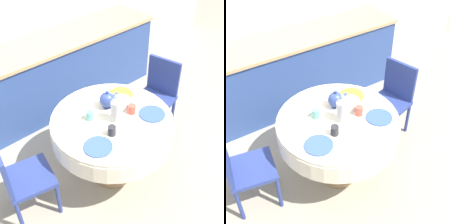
# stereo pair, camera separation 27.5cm
# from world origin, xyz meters

# --- Properties ---
(ground_plane) EXTENTS (12.00, 12.00, 0.00)m
(ground_plane) POSITION_xyz_m (0.00, 0.00, 0.00)
(ground_plane) COLOR #9E937F
(kitchen_counter) EXTENTS (3.24, 0.64, 0.90)m
(kitchen_counter) POSITION_xyz_m (0.00, 1.35, 0.45)
(kitchen_counter) COLOR #2D4784
(kitchen_counter) RESTS_ON ground_plane
(dining_table) EXTENTS (1.12, 1.12, 0.73)m
(dining_table) POSITION_xyz_m (0.00, 0.00, 0.60)
(dining_table) COLOR tan
(dining_table) RESTS_ON ground_plane
(chair_left) EXTENTS (0.48, 0.48, 0.86)m
(chair_left) POSITION_xyz_m (0.87, 0.22, 0.48)
(chair_left) COLOR navy
(chair_left) RESTS_ON ground_plane
(chair_right) EXTENTS (0.47, 0.47, 0.86)m
(chair_right) POSITION_xyz_m (-0.88, 0.18, 0.48)
(chair_right) COLOR navy
(chair_right) RESTS_ON ground_plane
(plate_near_left) EXTENTS (0.24, 0.24, 0.01)m
(plate_near_left) POSITION_xyz_m (-0.32, -0.19, 0.74)
(plate_near_left) COLOR #3856AD
(plate_near_left) RESTS_ON dining_table
(cup_near_left) EXTENTS (0.07, 0.07, 0.09)m
(cup_near_left) POSITION_xyz_m (-0.13, -0.15, 0.77)
(cup_near_left) COLOR #28282D
(cup_near_left) RESTS_ON dining_table
(plate_near_right) EXTENTS (0.24, 0.24, 0.01)m
(plate_near_right) POSITION_xyz_m (0.32, -0.19, 0.74)
(plate_near_right) COLOR #3856AD
(plate_near_right) RESTS_ON dining_table
(cup_near_right) EXTENTS (0.07, 0.07, 0.09)m
(cup_near_right) POSITION_xyz_m (0.19, -0.06, 0.77)
(cup_near_right) COLOR #CC4C3D
(cup_near_right) RESTS_ON dining_table
(plate_far_left) EXTENTS (0.24, 0.24, 0.01)m
(plate_far_left) POSITION_xyz_m (-0.21, 0.30, 0.74)
(plate_far_left) COLOR white
(plate_far_left) RESTS_ON dining_table
(cup_far_left) EXTENTS (0.07, 0.07, 0.09)m
(cup_far_left) POSITION_xyz_m (-0.15, 0.13, 0.77)
(cup_far_left) COLOR #5BA39E
(cup_far_left) RESTS_ON dining_table
(plate_far_right) EXTENTS (0.24, 0.24, 0.01)m
(plate_far_right) POSITION_xyz_m (0.30, 0.21, 0.74)
(plate_far_right) COLOR yellow
(plate_far_right) RESTS_ON dining_table
(cup_far_right) EXTENTS (0.07, 0.07, 0.09)m
(cup_far_right) POSITION_xyz_m (0.11, 0.17, 0.77)
(cup_far_right) COLOR #CC4C3D
(cup_far_right) RESTS_ON dining_table
(coffee_carafe) EXTENTS (0.10, 0.10, 0.28)m
(coffee_carafe) POSITION_xyz_m (0.02, -0.03, 0.85)
(coffee_carafe) COLOR #B2B2B7
(coffee_carafe) RESTS_ON dining_table
(teapot) EXTENTS (0.20, 0.15, 0.19)m
(teapot) POSITION_xyz_m (0.08, 0.16, 0.81)
(teapot) COLOR #33478E
(teapot) RESTS_ON dining_table
(fruit_bowl) EXTENTS (0.17, 0.17, 0.08)m
(fruit_bowl) POSITION_xyz_m (0.19, 0.08, 0.77)
(fruit_bowl) COLOR silver
(fruit_bowl) RESTS_ON dining_table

